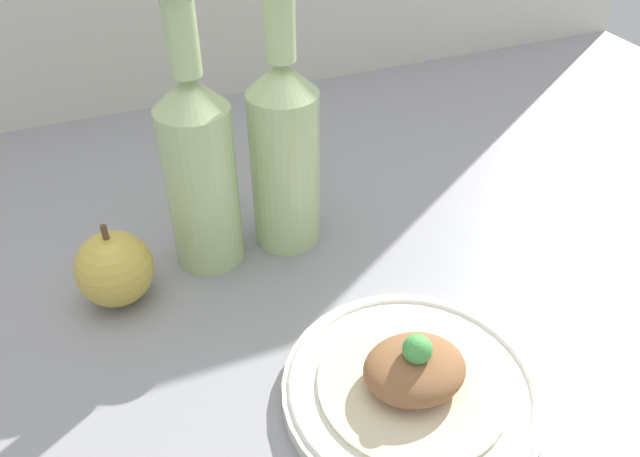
{
  "coord_description": "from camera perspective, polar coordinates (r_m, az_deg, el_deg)",
  "views": [
    {
      "loc": [
        -15.84,
        -47.07,
        47.92
      ],
      "look_at": [
        1.97,
        -2.87,
        11.14
      ],
      "focal_mm": 35.0,
      "sensor_mm": 36.0,
      "label": 1
    }
  ],
  "objects": [
    {
      "name": "cider_bottle_left",
      "position": [
        0.68,
        -10.98,
        5.66
      ],
      "size": [
        7.93,
        7.93,
        31.84
      ],
      "color": "#B7D18E",
      "rests_on": "ground_plane"
    },
    {
      "name": "plated_food",
      "position": [
        0.58,
        8.6,
        -12.86
      ],
      "size": [
        17.53,
        17.53,
        6.16
      ],
      "color": "beige",
      "rests_on": "plate"
    },
    {
      "name": "apple",
      "position": [
        0.7,
        -18.28,
        -3.5
      ],
      "size": [
        8.28,
        8.28,
        9.86
      ],
      "color": "gold",
      "rests_on": "ground_plane"
    },
    {
      "name": "plate",
      "position": [
        0.6,
        8.39,
        -14.3
      ],
      "size": [
        24.04,
        24.04,
        2.03
      ],
      "color": "silver",
      "rests_on": "ground_plane"
    },
    {
      "name": "ground_plane",
      "position": [
        0.7,
        -2.38,
        -7.53
      ],
      "size": [
        180.0,
        110.0,
        4.0
      ],
      "primitive_type": "cube",
      "color": "gray"
    },
    {
      "name": "cider_bottle_right",
      "position": [
        0.7,
        -3.27,
        7.31
      ],
      "size": [
        7.93,
        7.93,
        31.84
      ],
      "color": "#B7D18E",
      "rests_on": "ground_plane"
    }
  ]
}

